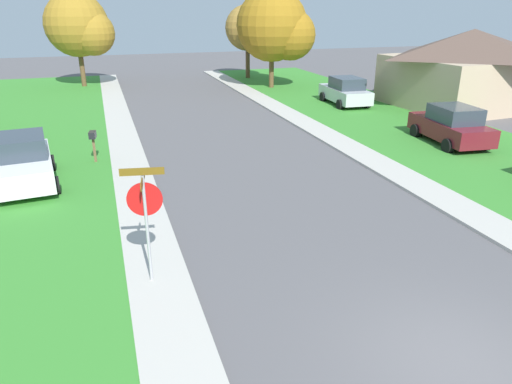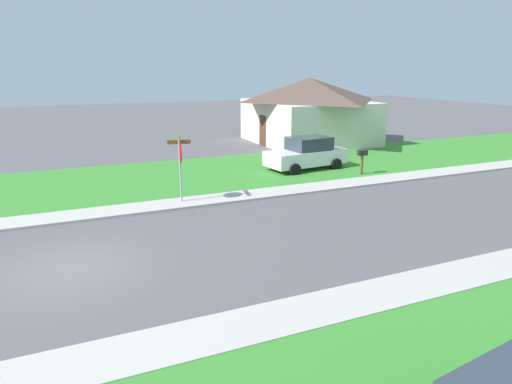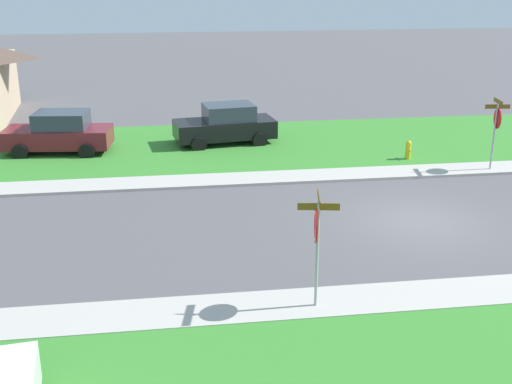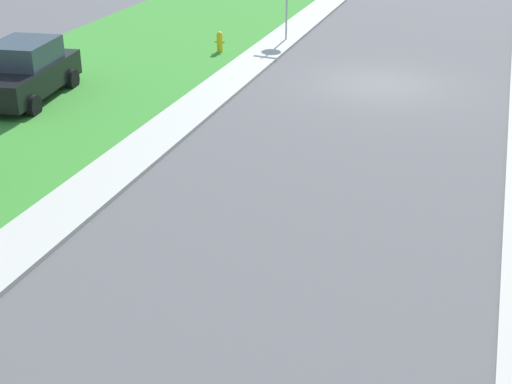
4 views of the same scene
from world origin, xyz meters
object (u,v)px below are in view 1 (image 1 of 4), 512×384
stop_sign_far_corner (145,207)px  car_maroon_driveway_right (451,125)px  car_white_kerbside_mid (23,162)px  mailbox (93,139)px  tree_sidewalk_mid (250,30)px  tree_sidewalk_near (81,27)px  tree_corner_large (277,28)px  car_silver_behind_trees (345,91)px  house_right_setback (469,67)px

stop_sign_far_corner → car_maroon_driveway_right: size_ratio=0.62×
car_white_kerbside_mid → mailbox: car_white_kerbside_mid is taller
tree_sidewalk_mid → mailbox: size_ratio=4.58×
stop_sign_far_corner → tree_sidewalk_mid: 32.42m
tree_sidewalk_near → tree_corner_large: bearing=-20.3°
car_maroon_driveway_right → tree_corner_large: size_ratio=0.63×
car_silver_behind_trees → tree_sidewalk_near: bearing=140.9°
car_maroon_driveway_right → car_silver_behind_trees: bearing=91.4°
car_silver_behind_trees → tree_sidewalk_mid: size_ratio=0.73×
car_maroon_driveway_right → car_silver_behind_trees: same height
house_right_setback → tree_sidewalk_mid: bearing=120.3°
tree_sidewalk_near → mailbox: size_ratio=5.25×
car_silver_behind_trees → tree_sidewalk_near: size_ratio=0.64×
tree_sidewalk_mid → tree_sidewalk_near: 13.32m
tree_sidewalk_near → house_right_setback: 27.04m
stop_sign_far_corner → tree_corner_large: size_ratio=0.39×
tree_sidewalk_near → car_maroon_driveway_right: bearing=-54.6°
car_white_kerbside_mid → tree_sidewalk_near: (1.96, 21.91, 3.53)m
tree_sidewalk_mid → tree_corner_large: bearing=-87.3°
car_maroon_driveway_right → tree_sidewalk_near: 27.27m
stop_sign_far_corner → tree_sidewalk_near: size_ratio=0.40×
car_white_kerbside_mid → mailbox: size_ratio=3.42×
tree_corner_large → car_silver_behind_trees: bearing=-76.1°
car_white_kerbside_mid → tree_sidewalk_near: tree_sidewalk_near is taller
car_white_kerbside_mid → car_maroon_driveway_right: bearing=-0.5°
car_maroon_driveway_right → car_white_kerbside_mid: bearing=179.5°
house_right_setback → mailbox: 22.62m
stop_sign_far_corner → car_maroon_driveway_right: stop_sign_far_corner is taller
stop_sign_far_corner → car_white_kerbside_mid: size_ratio=0.62×
stop_sign_far_corner → tree_corner_large: 27.51m
car_maroon_driveway_right → house_right_setback: house_right_setback is taller
mailbox → tree_sidewalk_near: bearing=91.1°
tree_corner_large → house_right_setback: bearing=-48.6°
mailbox → house_right_setback: bearing=12.8°
car_maroon_driveway_right → tree_sidewalk_near: bearing=125.4°
car_white_kerbside_mid → car_maroon_driveway_right: (17.61, -0.15, 0.00)m
car_white_kerbside_mid → house_right_setback: bearing=15.8°
mailbox → stop_sign_far_corner: bearing=-83.3°
car_white_kerbside_mid → tree_corner_large: size_ratio=0.63×
car_white_kerbside_mid → tree_sidewalk_mid: 27.29m
car_maroon_driveway_right → tree_sidewalk_near: size_ratio=0.65×
car_maroon_driveway_right → car_silver_behind_trees: 9.53m
car_silver_behind_trees → stop_sign_far_corner: bearing=-129.2°
car_maroon_driveway_right → tree_sidewalk_mid: (-2.35, 22.55, 3.14)m
stop_sign_far_corner → mailbox: size_ratio=2.11×
car_white_kerbside_mid → car_silver_behind_trees: 19.75m
mailbox → tree_corner_large: bearing=48.7°
house_right_setback → mailbox: size_ratio=7.30×
tree_corner_large → tree_sidewalk_near: tree_corner_large is taller
car_maroon_driveway_right → tree_corner_large: 17.50m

